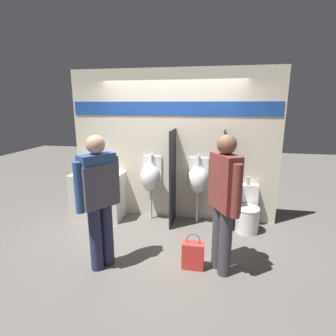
# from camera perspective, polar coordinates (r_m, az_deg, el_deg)

# --- Properties ---
(ground_plane) EXTENTS (16.00, 16.00, 0.00)m
(ground_plane) POSITION_cam_1_polar(r_m,az_deg,el_deg) (4.61, -0.40, -13.29)
(ground_plane) COLOR #5B5651
(display_wall) EXTENTS (3.74, 0.07, 2.70)m
(display_wall) POSITION_cam_1_polar(r_m,az_deg,el_deg) (4.75, 0.96, 4.86)
(display_wall) COLOR beige
(display_wall) RESTS_ON ground_plane
(sink_counter) EXTENTS (0.92, 0.53, 0.85)m
(sink_counter) POSITION_cam_1_polar(r_m,az_deg,el_deg) (5.12, -14.92, -5.80)
(sink_counter) COLOR silver
(sink_counter) RESTS_ON ground_plane
(sink_basin) EXTENTS (0.34, 0.34, 0.25)m
(sink_basin) POSITION_cam_1_polar(r_m,az_deg,el_deg) (5.01, -14.48, -0.45)
(sink_basin) COLOR white
(sink_basin) RESTS_ON sink_counter
(cell_phone) EXTENTS (0.07, 0.14, 0.01)m
(cell_phone) POSITION_cam_1_polar(r_m,az_deg,el_deg) (4.79, -12.78, -1.63)
(cell_phone) COLOR #B7B7BC
(cell_phone) RESTS_ON sink_counter
(divider_near_counter) EXTENTS (0.03, 0.56, 1.68)m
(divider_near_counter) POSITION_cam_1_polar(r_m,az_deg,el_deg) (4.56, 1.01, -2.23)
(divider_near_counter) COLOR black
(divider_near_counter) RESTS_ON ground_plane
(divider_mid) EXTENTS (0.03, 0.56, 1.68)m
(divider_mid) POSITION_cam_1_polar(r_m,az_deg,el_deg) (4.50, 11.83, -2.74)
(divider_mid) COLOR black
(divider_mid) RESTS_ON ground_plane
(urinal_near_counter) EXTENTS (0.37, 0.32, 1.21)m
(urinal_near_counter) POSITION_cam_1_polar(r_m,az_deg,el_deg) (4.77, -3.81, -2.01)
(urinal_near_counter) COLOR silver
(urinal_near_counter) RESTS_ON ground_plane
(urinal_far) EXTENTS (0.37, 0.32, 1.21)m
(urinal_far) POSITION_cam_1_polar(r_m,az_deg,el_deg) (4.64, 6.49, -2.54)
(urinal_far) COLOR silver
(urinal_far) RESTS_ON ground_plane
(toilet) EXTENTS (0.40, 0.56, 0.90)m
(toilet) POSITION_cam_1_polar(r_m,az_deg,el_deg) (4.68, 16.82, -9.30)
(toilet) COLOR white
(toilet) RESTS_ON ground_plane
(person_in_vest) EXTENTS (0.44, 0.52, 1.74)m
(person_in_vest) POSITION_cam_1_polar(r_m,az_deg,el_deg) (3.38, -14.85, -5.41)
(person_in_vest) COLOR #282D4C
(person_in_vest) RESTS_ON ground_plane
(person_with_lanyard) EXTENTS (0.39, 0.55, 1.76)m
(person_with_lanyard) POSITION_cam_1_polar(r_m,az_deg,el_deg) (3.27, 12.06, -6.69)
(person_with_lanyard) COLOR #3D3D42
(person_with_lanyard) RESTS_ON ground_plane
(shopping_bag) EXTENTS (0.28, 0.16, 0.49)m
(shopping_bag) POSITION_cam_1_polar(r_m,az_deg,el_deg) (3.61, 5.47, -18.32)
(shopping_bag) COLOR red
(shopping_bag) RESTS_ON ground_plane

